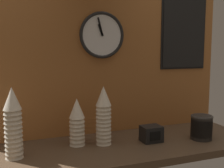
{
  "coord_description": "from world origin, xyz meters",
  "views": [
    {
      "loc": [
        -0.61,
        -1.42,
        0.54
      ],
      "look_at": [
        -0.06,
        0.04,
        0.34
      ],
      "focal_mm": 45.0,
      "sensor_mm": 36.0,
      "label": 1
    }
  ],
  "objects_px": {
    "cup_stack_far_left": "(13,123)",
    "cup_stack_center_left": "(77,122)",
    "cup_stack_center": "(104,115)",
    "wall_clock": "(102,35)",
    "bowl_stack_far_right": "(201,127)",
    "napkin_dispenser": "(151,134)",
    "menu_board": "(184,27)"
  },
  "relations": [
    {
      "from": "wall_clock",
      "to": "cup_stack_center_left",
      "type": "bearing_deg",
      "value": -141.57
    },
    {
      "from": "cup_stack_center",
      "to": "napkin_dispenser",
      "type": "distance_m",
      "value": 0.31
    },
    {
      "from": "napkin_dispenser",
      "to": "cup_stack_center_left",
      "type": "bearing_deg",
      "value": 167.51
    },
    {
      "from": "cup_stack_far_left",
      "to": "cup_stack_center_left",
      "type": "height_order",
      "value": "cup_stack_far_left"
    },
    {
      "from": "cup_stack_center_left",
      "to": "bowl_stack_far_right",
      "type": "bearing_deg",
      "value": -12.48
    },
    {
      "from": "cup_stack_center",
      "to": "menu_board",
      "type": "height_order",
      "value": "menu_board"
    },
    {
      "from": "wall_clock",
      "to": "bowl_stack_far_right",
      "type": "bearing_deg",
      "value": -31.84
    },
    {
      "from": "cup_stack_center",
      "to": "cup_stack_center_left",
      "type": "xyz_separation_m",
      "value": [
        -0.14,
        0.04,
        -0.03
      ]
    },
    {
      "from": "cup_stack_center",
      "to": "bowl_stack_far_right",
      "type": "bearing_deg",
      "value": -12.07
    },
    {
      "from": "wall_clock",
      "to": "menu_board",
      "type": "distance_m",
      "value": 0.61
    },
    {
      "from": "cup_stack_far_left",
      "to": "cup_stack_center_left",
      "type": "distance_m",
      "value": 0.35
    },
    {
      "from": "wall_clock",
      "to": "napkin_dispenser",
      "type": "bearing_deg",
      "value": -49.75
    },
    {
      "from": "cup_stack_center_left",
      "to": "bowl_stack_far_right",
      "type": "relative_size",
      "value": 1.84
    },
    {
      "from": "cup_stack_center",
      "to": "wall_clock",
      "type": "xyz_separation_m",
      "value": [
        0.06,
        0.2,
        0.46
      ]
    },
    {
      "from": "menu_board",
      "to": "napkin_dispenser",
      "type": "distance_m",
      "value": 0.79
    },
    {
      "from": "cup_stack_center_left",
      "to": "cup_stack_far_left",
      "type": "bearing_deg",
      "value": -167.24
    },
    {
      "from": "napkin_dispenser",
      "to": "cup_stack_far_left",
      "type": "bearing_deg",
      "value": 178.74
    },
    {
      "from": "cup_stack_center",
      "to": "menu_board",
      "type": "bearing_deg",
      "value": 17.38
    },
    {
      "from": "bowl_stack_far_right",
      "to": "wall_clock",
      "type": "distance_m",
      "value": 0.82
    },
    {
      "from": "cup_stack_center_left",
      "to": "napkin_dispenser",
      "type": "height_order",
      "value": "cup_stack_center_left"
    },
    {
      "from": "cup_stack_far_left",
      "to": "menu_board",
      "type": "xyz_separation_m",
      "value": [
        1.14,
        0.25,
        0.51
      ]
    },
    {
      "from": "cup_stack_far_left",
      "to": "wall_clock",
      "type": "distance_m",
      "value": 0.74
    },
    {
      "from": "cup_stack_far_left",
      "to": "wall_clock",
      "type": "relative_size",
      "value": 1.24
    },
    {
      "from": "menu_board",
      "to": "bowl_stack_far_right",
      "type": "bearing_deg",
      "value": -104.25
    },
    {
      "from": "menu_board",
      "to": "cup_stack_far_left",
      "type": "bearing_deg",
      "value": -167.8
    },
    {
      "from": "cup_stack_center_left",
      "to": "menu_board",
      "type": "relative_size",
      "value": 0.46
    },
    {
      "from": "cup_stack_center",
      "to": "cup_stack_far_left",
      "type": "bearing_deg",
      "value": -175.24
    },
    {
      "from": "cup_stack_far_left",
      "to": "cup_stack_center_left",
      "type": "relative_size",
      "value": 1.33
    },
    {
      "from": "cup_stack_center_left",
      "to": "bowl_stack_far_right",
      "type": "xyz_separation_m",
      "value": [
        0.72,
        -0.16,
        -0.06
      ]
    },
    {
      "from": "cup_stack_center_left",
      "to": "bowl_stack_far_right",
      "type": "height_order",
      "value": "cup_stack_center_left"
    },
    {
      "from": "cup_stack_far_left",
      "to": "bowl_stack_far_right",
      "type": "xyz_separation_m",
      "value": [
        1.06,
        -0.08,
        -0.1
      ]
    },
    {
      "from": "bowl_stack_far_right",
      "to": "wall_clock",
      "type": "xyz_separation_m",
      "value": [
        -0.52,
        0.32,
        0.55
      ]
    }
  ]
}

